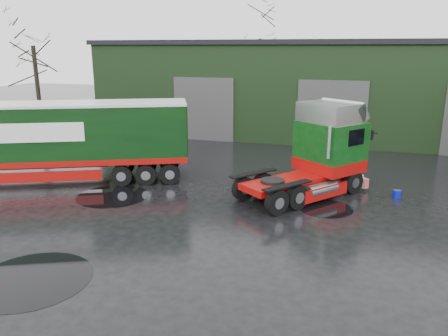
% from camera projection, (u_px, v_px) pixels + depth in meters
% --- Properties ---
extents(ground, '(100.00, 100.00, 0.00)m').
position_uv_depth(ground, '(233.00, 236.00, 13.95)').
color(ground, black).
extents(warehouse, '(32.40, 12.40, 6.30)m').
position_uv_depth(warehouse, '(338.00, 86.00, 30.96)').
color(warehouse, black).
rests_on(warehouse, ground).
extents(hero_tractor, '(5.68, 6.32, 3.73)m').
position_uv_depth(hero_tractor, '(301.00, 152.00, 17.18)').
color(hero_tractor, '#0B3A0F').
rests_on(hero_tractor, ground).
extents(trailer_left, '(11.43, 6.95, 3.57)m').
position_uv_depth(trailer_left, '(57.00, 143.00, 19.13)').
color(trailer_left, silver).
rests_on(trailer_left, ground).
extents(wash_bucket, '(0.39, 0.39, 0.30)m').
position_uv_depth(wash_bucket, '(397.00, 194.00, 17.52)').
color(wash_bucket, '#070FAA').
rests_on(wash_bucket, ground).
extents(tree_left, '(4.40, 4.40, 8.50)m').
position_uv_depth(tree_left, '(36.00, 72.00, 28.71)').
color(tree_left, black).
rests_on(tree_left, ground).
extents(tree_back_a, '(4.40, 4.40, 9.50)m').
position_uv_depth(tree_back_a, '(260.00, 59.00, 42.02)').
color(tree_back_a, black).
rests_on(tree_back_a, ground).
extents(tree_back_b, '(4.40, 4.40, 7.50)m').
position_uv_depth(tree_back_b, '(440.00, 72.00, 37.73)').
color(tree_back_b, black).
rests_on(tree_back_b, ground).
extents(puddle_0, '(3.12, 3.12, 0.01)m').
position_uv_depth(puddle_0, '(31.00, 280.00, 11.34)').
color(puddle_0, black).
rests_on(puddle_0, ground).
extents(puddle_1, '(2.02, 2.02, 0.01)m').
position_uv_depth(puddle_1, '(326.00, 208.00, 16.35)').
color(puddle_1, black).
rests_on(puddle_1, ground).
extents(puddle_2, '(2.90, 2.90, 0.01)m').
position_uv_depth(puddle_2, '(113.00, 196.00, 17.73)').
color(puddle_2, black).
rests_on(puddle_2, ground).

